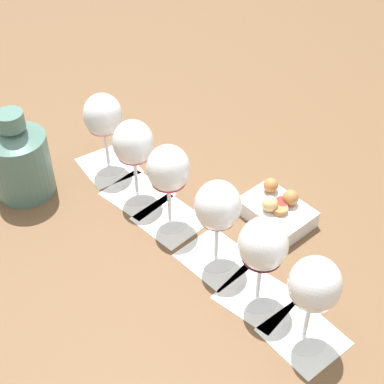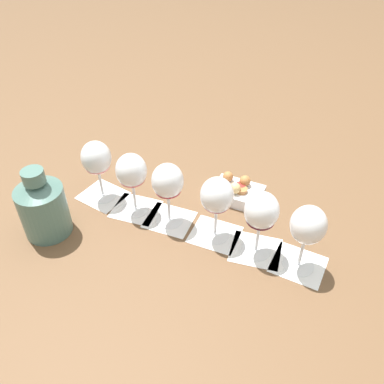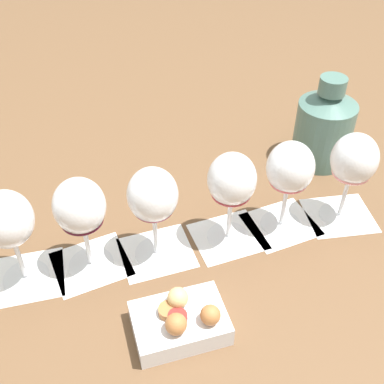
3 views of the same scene
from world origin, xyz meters
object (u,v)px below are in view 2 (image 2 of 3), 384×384
(snack_dish, at_px, (238,192))
(ceramic_vase, at_px, (43,206))
(wine_glass_0, at_px, (97,160))
(wine_glass_4, at_px, (261,214))
(wine_glass_2, at_px, (168,184))
(wine_glass_5, at_px, (308,228))
(wine_glass_1, at_px, (132,173))
(wine_glass_3, at_px, (217,198))

(snack_dish, bearing_deg, ceramic_vase, 166.87)
(wine_glass_0, relative_size, wine_glass_4, 1.00)
(wine_glass_0, height_order, snack_dish, wine_glass_0)
(wine_glass_2, xyz_separation_m, snack_dish, (0.20, -0.01, -0.10))
(wine_glass_4, height_order, snack_dish, wine_glass_4)
(wine_glass_5, distance_m, ceramic_vase, 0.62)
(wine_glass_1, bearing_deg, snack_dish, -18.00)
(wine_glass_3, xyz_separation_m, ceramic_vase, (-0.36, 0.21, -0.04))
(wine_glass_4, xyz_separation_m, wine_glass_5, (0.06, -0.08, -0.00))
(wine_glass_2, xyz_separation_m, wine_glass_3, (0.08, -0.10, -0.00))
(wine_glass_2, height_order, wine_glass_5, same)
(wine_glass_0, distance_m, snack_dish, 0.39)
(wine_glass_4, xyz_separation_m, ceramic_vase, (-0.43, 0.30, -0.04))
(wine_glass_4, relative_size, snack_dish, 1.08)
(wine_glass_2, xyz_separation_m, wine_glass_4, (0.14, -0.19, 0.00))
(wine_glass_1, distance_m, wine_glass_5, 0.44)
(ceramic_vase, bearing_deg, wine_glass_4, -35.12)
(wine_glass_3, bearing_deg, wine_glass_1, 128.04)
(wine_glass_5, xyz_separation_m, snack_dish, (0.00, 0.27, -0.10))
(wine_glass_1, xyz_separation_m, wine_glass_4, (0.20, -0.27, 0.00))
(wine_glass_5, bearing_deg, wine_glass_2, 126.27)
(wine_glass_0, xyz_separation_m, wine_glass_5, (0.33, -0.45, -0.00))
(snack_dish, bearing_deg, wine_glass_5, -90.37)
(wine_glass_1, distance_m, wine_glass_3, 0.23)
(wine_glass_0, xyz_separation_m, wine_glass_3, (0.20, -0.28, -0.00))
(wine_glass_0, distance_m, wine_glass_3, 0.34)
(wine_glass_3, height_order, wine_glass_5, same)
(wine_glass_3, bearing_deg, ceramic_vase, 150.22)
(wine_glass_2, relative_size, wine_glass_4, 1.00)
(wine_glass_1, height_order, wine_glass_3, same)
(wine_glass_0, relative_size, wine_glass_3, 1.00)
(wine_glass_3, bearing_deg, snack_dish, 36.96)
(wine_glass_5, height_order, snack_dish, wine_glass_5)
(wine_glass_1, relative_size, wine_glass_2, 1.00)
(ceramic_vase, xyz_separation_m, snack_dish, (0.49, -0.11, -0.06))
(wine_glass_0, distance_m, wine_glass_4, 0.45)
(wine_glass_3, height_order, snack_dish, wine_glass_3)
(wine_glass_5, relative_size, ceramic_vase, 0.92)
(wine_glass_1, relative_size, wine_glass_3, 1.00)
(ceramic_vase, bearing_deg, wine_glass_1, -7.04)
(ceramic_vase, height_order, snack_dish, ceramic_vase)
(ceramic_vase, distance_m, snack_dish, 0.51)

